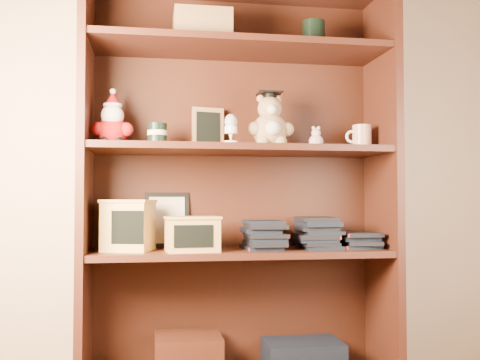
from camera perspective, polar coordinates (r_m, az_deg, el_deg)
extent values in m
cube|color=#C3AC8D|center=(2.45, 2.82, 9.88)|extent=(3.00, 0.04, 2.50)
cube|color=#411D12|center=(2.17, -15.46, -0.43)|extent=(0.03, 0.35, 1.60)
cube|color=#411D12|center=(2.35, 14.25, -0.57)|extent=(0.03, 0.35, 1.60)
cube|color=#3C1B10|center=(2.34, -0.64, -0.64)|extent=(1.20, 0.02, 1.60)
cube|color=#411D12|center=(2.26, 0.00, 13.21)|extent=(1.14, 0.33, 0.02)
cube|color=#3C1B10|center=(2.24, -5.31, -17.64)|extent=(0.25, 0.22, 0.18)
cube|color=black|center=(2.32, 6.42, -17.61)|extent=(0.30, 0.20, 0.14)
cube|color=#9E7547|center=(2.26, -3.88, 15.11)|extent=(0.22, 0.18, 0.12)
cylinder|color=black|center=(2.35, 7.49, 14.39)|extent=(0.09, 0.09, 0.11)
cube|color=#411D12|center=(2.19, 0.00, -7.41)|extent=(1.14, 0.33, 0.02)
cube|color=#411D12|center=(2.19, 0.00, 3.07)|extent=(1.14, 0.33, 0.02)
sphere|color=#A50F0F|center=(2.17, -12.82, 4.87)|extent=(0.11, 0.11, 0.11)
sphere|color=#A50F0F|center=(2.16, -14.22, 5.05)|extent=(0.05, 0.05, 0.05)
sphere|color=#A50F0F|center=(2.15, -11.47, 5.05)|extent=(0.05, 0.05, 0.05)
sphere|color=black|center=(2.14, -13.50, 3.89)|extent=(0.04, 0.04, 0.04)
sphere|color=black|center=(2.14, -12.25, 3.89)|extent=(0.04, 0.04, 0.04)
sphere|color=white|center=(2.17, -12.83, 6.40)|extent=(0.08, 0.08, 0.08)
sphere|color=#D8B293|center=(2.18, -12.80, 6.83)|extent=(0.06, 0.06, 0.06)
cone|color=#A50F0F|center=(2.19, -12.79, 8.04)|extent=(0.07, 0.07, 0.06)
sphere|color=white|center=(2.20, -12.78, 8.77)|extent=(0.02, 0.02, 0.02)
cylinder|color=white|center=(2.19, -12.80, 7.39)|extent=(0.07, 0.07, 0.01)
cylinder|color=black|center=(2.17, -8.40, 4.60)|extent=(0.07, 0.07, 0.08)
cylinder|color=beige|center=(2.17, -8.40, 4.73)|extent=(0.08, 0.08, 0.02)
cube|color=#9E7547|center=(2.30, -3.28, 5.25)|extent=(0.13, 0.04, 0.17)
cube|color=black|center=(2.29, -3.25, 5.29)|extent=(0.10, 0.02, 0.13)
cube|color=#9E7547|center=(2.32, -3.35, 3.44)|extent=(0.07, 0.07, 0.01)
cylinder|color=white|center=(2.11, -0.93, 3.79)|extent=(0.05, 0.05, 0.01)
cone|color=white|center=(2.11, -0.93, 4.44)|extent=(0.02, 0.02, 0.04)
cylinder|color=white|center=(2.12, -0.93, 5.09)|extent=(0.05, 0.05, 0.03)
ellipsoid|color=#A3B5C7|center=(2.12, -0.93, 5.92)|extent=(0.05, 0.05, 0.06)
sphere|color=tan|center=(2.22, 3.04, 5.00)|extent=(0.14, 0.14, 0.14)
sphere|color=white|center=(2.16, 3.37, 5.27)|extent=(0.06, 0.06, 0.06)
sphere|color=tan|center=(2.19, 1.49, 5.23)|extent=(0.06, 0.06, 0.06)
sphere|color=tan|center=(2.22, 4.78, 5.15)|extent=(0.06, 0.06, 0.06)
sphere|color=tan|center=(2.17, 2.36, 3.93)|extent=(0.05, 0.05, 0.05)
sphere|color=tan|center=(2.18, 4.15, 3.89)|extent=(0.05, 0.05, 0.05)
sphere|color=tan|center=(2.23, 3.03, 7.27)|extent=(0.10, 0.10, 0.10)
sphere|color=white|center=(2.19, 3.25, 7.18)|extent=(0.04, 0.04, 0.04)
sphere|color=tan|center=(2.24, 2.10, 8.26)|extent=(0.03, 0.03, 0.03)
sphere|color=tan|center=(2.26, 3.85, 8.19)|extent=(0.03, 0.03, 0.03)
cylinder|color=black|center=(2.24, 3.03, 8.52)|extent=(0.04, 0.04, 0.02)
cube|color=black|center=(2.24, 3.03, 8.79)|extent=(0.09, 0.09, 0.01)
cylinder|color=#A50F0F|center=(2.23, 4.27, 8.57)|extent=(0.00, 0.04, 0.03)
sphere|color=beige|center=(2.26, 7.73, 3.89)|extent=(0.06, 0.06, 0.06)
sphere|color=beige|center=(2.27, 7.73, 4.74)|extent=(0.04, 0.04, 0.04)
sphere|color=beige|center=(2.27, 7.48, 5.26)|extent=(0.01, 0.01, 0.01)
sphere|color=beige|center=(2.27, 7.97, 5.25)|extent=(0.01, 0.01, 0.01)
cylinder|color=silver|center=(2.33, 12.28, 4.30)|extent=(0.08, 0.08, 0.10)
torus|color=white|center=(2.31, 11.29, 4.33)|extent=(0.05, 0.01, 0.05)
cube|color=black|center=(2.30, -7.44, -4.05)|extent=(0.18, 0.04, 0.22)
cube|color=beige|center=(2.29, -7.43, -4.05)|extent=(0.14, 0.03, 0.19)
cube|color=tan|center=(2.16, -11.26, -4.64)|extent=(0.21, 0.21, 0.19)
cube|color=black|center=(2.07, -11.35, -4.74)|extent=(0.12, 0.04, 0.12)
cube|color=tan|center=(2.15, -11.24, -2.13)|extent=(0.22, 0.22, 0.01)
cube|color=tan|center=(2.10, -4.88, -5.60)|extent=(0.20, 0.15, 0.12)
cube|color=black|center=(2.03, -4.74, -5.71)|extent=(0.14, 0.02, 0.08)
cube|color=tan|center=(2.09, -4.88, -3.84)|extent=(0.21, 0.16, 0.01)
cube|color=black|center=(2.20, 2.28, -6.84)|extent=(0.14, 0.20, 0.02)
cube|color=black|center=(2.20, 2.28, -6.42)|extent=(0.14, 0.20, 0.02)
cube|color=black|center=(2.20, 2.28, -6.01)|extent=(0.14, 0.20, 0.02)
cube|color=black|center=(2.20, 2.28, -5.59)|extent=(0.14, 0.20, 0.02)
cube|color=black|center=(2.20, 2.28, -5.18)|extent=(0.14, 0.20, 0.02)
cube|color=black|center=(2.20, 2.28, -4.76)|extent=(0.14, 0.20, 0.02)
cube|color=black|center=(2.20, 2.28, -4.34)|extent=(0.14, 0.20, 0.02)
cube|color=black|center=(2.26, 7.86, -6.71)|extent=(0.14, 0.20, 0.02)
cube|color=black|center=(2.26, 7.86, -6.30)|extent=(0.14, 0.20, 0.02)
cube|color=black|center=(2.26, 7.85, -5.90)|extent=(0.14, 0.20, 0.02)
cube|color=black|center=(2.25, 7.85, -5.49)|extent=(0.14, 0.20, 0.02)
cube|color=black|center=(2.25, 7.85, -5.08)|extent=(0.14, 0.20, 0.02)
cube|color=black|center=(2.25, 7.85, -4.68)|extent=(0.14, 0.20, 0.02)
cube|color=black|center=(2.25, 7.85, -4.27)|extent=(0.14, 0.20, 0.02)
cube|color=black|center=(2.25, 7.84, -3.86)|extent=(0.14, 0.20, 0.02)
cube|color=black|center=(2.31, 11.87, -6.57)|extent=(0.14, 0.20, 0.02)
cube|color=black|center=(2.31, 11.87, -6.18)|extent=(0.14, 0.20, 0.02)
cube|color=black|center=(2.31, 11.86, -5.78)|extent=(0.14, 0.20, 0.02)
cube|color=black|center=(2.31, 11.86, -5.39)|extent=(0.14, 0.20, 0.02)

